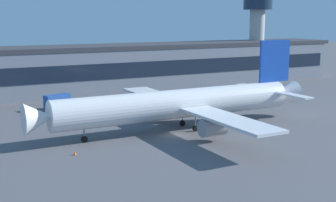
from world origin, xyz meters
The scene contains 7 objects.
ground_plane centered at (0.00, 0.00, 0.00)m, with size 600.00×600.00×0.00m, color #56565B.
terminal_building centered at (0.00, 55.44, 6.73)m, with size 178.50×17.67×13.42m.
airliner centered at (3.62, 3.23, 5.06)m, with size 57.94×49.48×16.63m.
control_tower centered at (66.55, 58.93, 18.90)m, with size 10.17×10.17×30.15m.
pushback_tractor centered at (31.88, 34.07, 1.05)m, with size 4.22×5.43×1.75m.
stair_truck centered at (-12.59, 33.74, 1.98)m, with size 6.41×3.80×3.55m.
traffic_cone_0 centered at (-19.53, -3.31, 0.31)m, with size 0.50×0.50×0.62m, color #F2590C.
Camera 1 is at (-38.95, -70.48, 21.08)m, focal length 48.50 mm.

